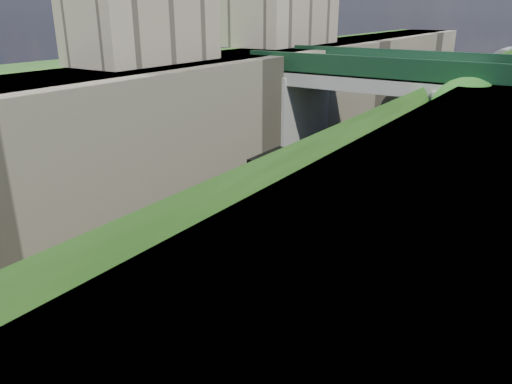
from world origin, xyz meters
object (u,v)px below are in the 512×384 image
tree (467,116)px  locomotive (252,231)px  road_bridge (392,107)px  tender (336,184)px

tree → locomotive: bearing=-110.9°
tree → locomotive: (-4.71, -12.37, -2.75)m
road_bridge → locomotive: 15.84m
road_bridge → locomotive: (0.26, -15.69, -2.18)m
road_bridge → tree: size_ratio=2.42×
road_bridge → tree: bearing=-33.8°
road_bridge → tender: size_ratio=2.67×
locomotive → road_bridge: bearing=90.9°
road_bridge → tender: 8.68m
locomotive → tender: size_ratio=1.70×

